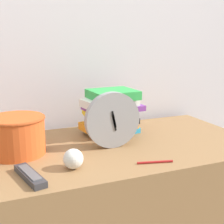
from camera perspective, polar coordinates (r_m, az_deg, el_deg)
name	(u,v)px	position (r m, az deg, el deg)	size (l,w,h in m)	color
wall_back	(62,21)	(1.53, -9.07, 16.07)	(6.00, 0.04, 2.40)	silver
desk_clock	(113,120)	(1.21, 0.11, -1.48)	(0.22, 0.03, 0.22)	#99999E
book_stack	(111,111)	(1.38, -0.14, 0.14)	(0.28, 0.21, 0.20)	#2D9ED1
basket	(16,134)	(1.19, -17.09, -3.88)	(0.21, 0.21, 0.14)	#E05623
tv_remote	(30,176)	(1.00, -14.78, -11.17)	(0.08, 0.18, 0.02)	#333338
crumpled_paper_ball	(73,159)	(1.04, -7.10, -8.50)	(0.07, 0.07, 0.07)	white
pen	(155,162)	(1.09, 7.88, -9.05)	(0.12, 0.04, 0.01)	#B21E1E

